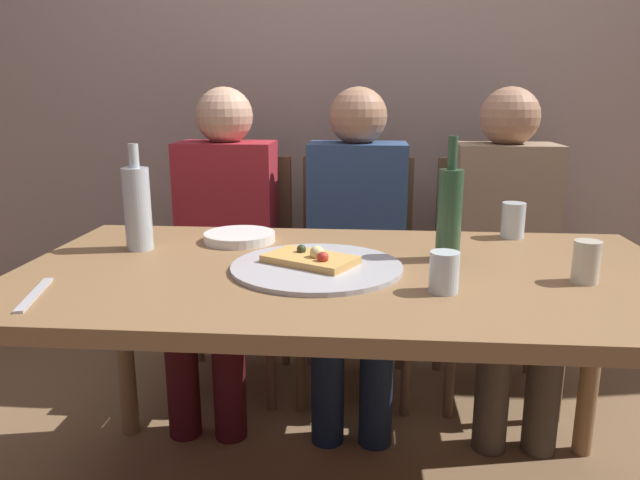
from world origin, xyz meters
The scene contains 17 objects.
back_wall centered at (0.00, 1.22, 1.30)m, with size 6.00×0.10×2.60m, color gray.
dining_table centered at (0.00, 0.00, 0.65)m, with size 1.64×0.86×0.72m.
pizza_tray centered at (-0.08, -0.02, 0.73)m, with size 0.43×0.43×0.01m, color #ADADB2.
pizza_slice_last centered at (-0.09, 0.00, 0.75)m, with size 0.26×0.22×0.05m.
wine_bottle centered at (0.26, 0.10, 0.85)m, with size 0.06×0.06×0.32m.
beer_bottle centered at (-0.58, 0.14, 0.84)m, with size 0.07×0.07×0.29m.
tumbler_near centered at (0.22, -0.16, 0.77)m, with size 0.07×0.07×0.09m, color silver.
tumbler_far centered at (0.48, 0.36, 0.78)m, with size 0.07×0.07×0.11m, color silver.
wine_glass centered at (0.55, -0.07, 0.77)m, with size 0.06×0.06×0.10m, color beige.
plate_stack centered at (-0.33, 0.25, 0.74)m, with size 0.21×0.21×0.03m, color white.
table_knife centered at (-0.66, -0.26, 0.73)m, with size 0.22×0.02×0.01m, color #B7B7BC.
chair_left centered at (-0.49, 0.83, 0.51)m, with size 0.44×0.44×0.90m.
chair_middle centered at (0.01, 0.83, 0.51)m, with size 0.44×0.44×0.90m.
chair_right centered at (0.54, 0.83, 0.51)m, with size 0.44×0.44×0.90m.
guest_in_sweater centered at (-0.49, 0.68, 0.64)m, with size 0.36×0.56×1.17m.
guest_in_beanie centered at (0.01, 0.68, 0.64)m, with size 0.36×0.56×1.17m.
guest_by_wall centered at (0.54, 0.68, 0.64)m, with size 0.36×0.56×1.17m.
Camera 1 is at (0.05, -1.41, 1.15)m, focal length 33.28 mm.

